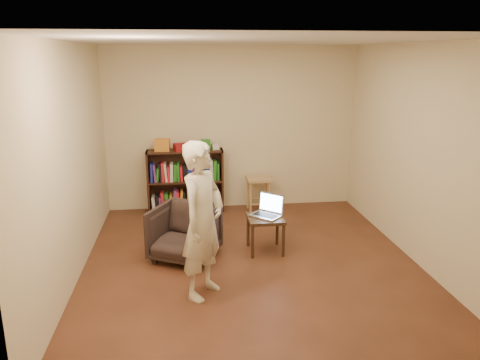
{
  "coord_description": "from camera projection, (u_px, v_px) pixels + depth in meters",
  "views": [
    {
      "loc": [
        -0.77,
        -5.17,
        2.46
      ],
      "look_at": [
        -0.09,
        0.35,
        0.96
      ],
      "focal_mm": 35.0,
      "sensor_mm": 36.0,
      "label": 1
    }
  ],
  "objects": [
    {
      "name": "floor",
      "position": [
        251.0,
        263.0,
        5.69
      ],
      "size": [
        4.5,
        4.5,
        0.0
      ],
      "primitive_type": "plane",
      "color": "#422315",
      "rests_on": "ground"
    },
    {
      "name": "ceiling",
      "position": [
        252.0,
        40.0,
        5.01
      ],
      "size": [
        4.5,
        4.5,
        0.0
      ],
      "primitive_type": "plane",
      "color": "silver",
      "rests_on": "wall_back"
    },
    {
      "name": "wall_back",
      "position": [
        231.0,
        129.0,
        7.5
      ],
      "size": [
        4.0,
        0.0,
        4.0
      ],
      "primitive_type": "plane",
      "rotation": [
        1.57,
        0.0,
        0.0
      ],
      "color": "beige",
      "rests_on": "floor"
    },
    {
      "name": "wall_left",
      "position": [
        71.0,
        164.0,
        5.12
      ],
      "size": [
        0.0,
        4.5,
        4.5
      ],
      "primitive_type": "plane",
      "rotation": [
        1.57,
        0.0,
        1.57
      ],
      "color": "beige",
      "rests_on": "floor"
    },
    {
      "name": "wall_right",
      "position": [
        417.0,
        154.0,
        5.58
      ],
      "size": [
        0.0,
        4.5,
        4.5
      ],
      "primitive_type": "plane",
      "rotation": [
        1.57,
        0.0,
        -1.57
      ],
      "color": "beige",
      "rests_on": "floor"
    },
    {
      "name": "bookshelf",
      "position": [
        186.0,
        184.0,
        7.49
      ],
      "size": [
        1.2,
        0.3,
        1.0
      ],
      "color": "black",
      "rests_on": "floor"
    },
    {
      "name": "box_yellow",
      "position": [
        162.0,
        145.0,
        7.26
      ],
      "size": [
        0.24,
        0.18,
        0.18
      ],
      "primitive_type": "cube",
      "rotation": [
        0.0,
        0.0,
        -0.08
      ],
      "color": "orange",
      "rests_on": "bookshelf"
    },
    {
      "name": "red_cloth",
      "position": [
        184.0,
        147.0,
        7.31
      ],
      "size": [
        0.36,
        0.29,
        0.1
      ],
      "primitive_type": "cube",
      "rotation": [
        0.0,
        0.0,
        0.23
      ],
      "color": "maroon",
      "rests_on": "bookshelf"
    },
    {
      "name": "box_green",
      "position": [
        205.0,
        145.0,
        7.37
      ],
      "size": [
        0.16,
        0.16,
        0.15
      ],
      "primitive_type": "cube",
      "rotation": [
        0.0,
        0.0,
        -0.03
      ],
      "color": "#24751F",
      "rests_on": "bookshelf"
    },
    {
      "name": "box_white",
      "position": [
        215.0,
        147.0,
        7.39
      ],
      "size": [
        0.13,
        0.13,
        0.09
      ],
      "primitive_type": "cube",
      "rotation": [
        0.0,
        0.0,
        0.19
      ],
      "color": "beige",
      "rests_on": "bookshelf"
    },
    {
      "name": "stool",
      "position": [
        259.0,
        184.0,
        7.48
      ],
      "size": [
        0.38,
        0.38,
        0.55
      ],
      "color": "tan",
      "rests_on": "floor"
    },
    {
      "name": "armchair",
      "position": [
        185.0,
        233.0,
        5.74
      ],
      "size": [
        0.98,
        0.99,
        0.67
      ],
      "primitive_type": "imported",
      "rotation": [
        0.0,
        0.0,
        -0.46
      ],
      "color": "#302520",
      "rests_on": "floor"
    },
    {
      "name": "side_table",
      "position": [
        265.0,
        223.0,
        5.94
      ],
      "size": [
        0.45,
        0.45,
        0.46
      ],
      "color": "black",
      "rests_on": "floor"
    },
    {
      "name": "laptop",
      "position": [
        267.0,
        211.0,
        5.97
      ],
      "size": [
        0.46,
        0.46,
        0.28
      ],
      "rotation": [
        0.0,
        0.0,
        -0.75
      ],
      "color": "#ADAEB2",
      "rests_on": "side_table"
    },
    {
      "name": "person",
      "position": [
        203.0,
        221.0,
        4.75
      ],
      "size": [
        0.66,
        0.72,
        1.64
      ],
      "primitive_type": "imported",
      "rotation": [
        0.0,
        0.0,
        0.98
      ],
      "color": "beige",
      "rests_on": "floor"
    }
  ]
}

